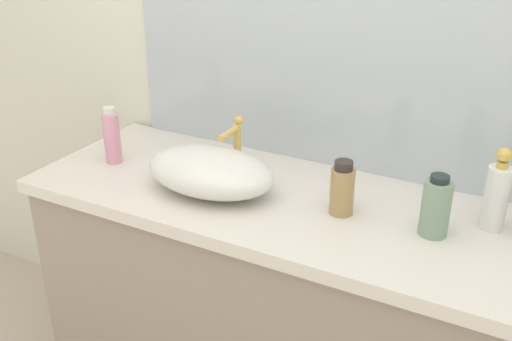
# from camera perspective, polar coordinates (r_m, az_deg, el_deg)

# --- Properties ---
(bathroom_wall_rear) EXTENTS (6.00, 0.06, 2.60)m
(bathroom_wall_rear) POSITION_cam_1_polar(r_m,az_deg,el_deg) (1.87, 10.78, 11.89)
(bathroom_wall_rear) COLOR silver
(bathroom_wall_rear) RESTS_ON ground
(vanity_counter) EXTENTS (1.69, 0.58, 0.90)m
(vanity_counter) POSITION_cam_1_polar(r_m,az_deg,el_deg) (1.98, 3.82, -14.49)
(vanity_counter) COLOR gray
(vanity_counter) RESTS_ON ground
(sink_basin) EXTENTS (0.41, 0.27, 0.13)m
(sink_basin) POSITION_cam_1_polar(r_m,az_deg,el_deg) (1.77, -4.42, -0.08)
(sink_basin) COLOR silver
(sink_basin) RESTS_ON vanity_counter
(faucet) EXTENTS (0.03, 0.13, 0.18)m
(faucet) POSITION_cam_1_polar(r_m,az_deg,el_deg) (1.87, -2.01, 2.93)
(faucet) COLOR #DFB153
(faucet) RESTS_ON vanity_counter
(soap_dispenser) EXTENTS (0.06, 0.06, 0.23)m
(soap_dispenser) POSITION_cam_1_polar(r_m,az_deg,el_deg) (1.68, 22.13, -2.16)
(soap_dispenser) COLOR white
(soap_dispenser) RESTS_ON vanity_counter
(lotion_bottle) EXTENTS (0.07, 0.07, 0.16)m
(lotion_bottle) POSITION_cam_1_polar(r_m,az_deg,el_deg) (1.66, 8.29, -1.78)
(lotion_bottle) COLOR #AA8653
(lotion_bottle) RESTS_ON vanity_counter
(perfume_bottle) EXTENTS (0.05, 0.05, 0.19)m
(perfume_bottle) POSITION_cam_1_polar(r_m,az_deg,el_deg) (2.01, -13.69, 3.18)
(perfume_bottle) COLOR pink
(perfume_bottle) RESTS_ON vanity_counter
(spray_can) EXTENTS (0.08, 0.08, 0.17)m
(spray_can) POSITION_cam_1_polar(r_m,az_deg,el_deg) (1.60, 16.91, -3.38)
(spray_can) COLOR gray
(spray_can) RESTS_ON vanity_counter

